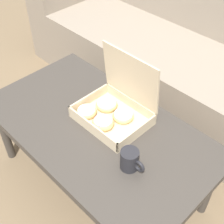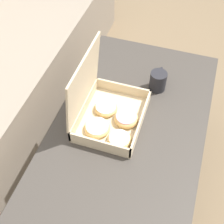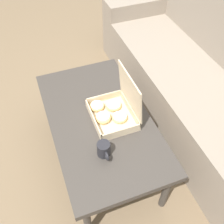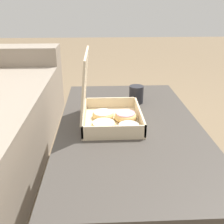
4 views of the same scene
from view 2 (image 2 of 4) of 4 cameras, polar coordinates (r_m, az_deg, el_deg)
ground_plane at (r=1.65m, az=-1.49°, el=-10.66°), size 12.00×12.00×0.00m
coffee_table at (r=1.31m, az=2.96°, el=-3.95°), size 1.09×0.61×0.42m
pastry_box at (r=1.25m, az=-0.93°, el=-0.28°), size 0.32×0.25×0.31m
coffee_mug at (r=1.40m, az=8.44°, el=5.74°), size 0.11×0.07×0.09m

